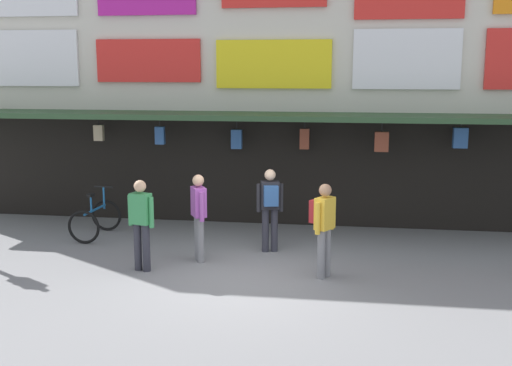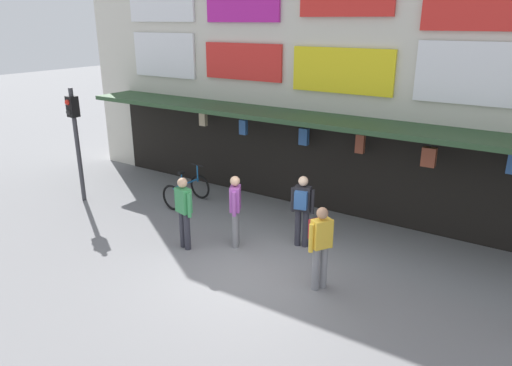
# 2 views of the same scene
# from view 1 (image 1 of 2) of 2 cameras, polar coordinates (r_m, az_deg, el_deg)

# --- Properties ---
(ground_plane) EXTENTS (80.00, 80.00, 0.00)m
(ground_plane) POSITION_cam_1_polar(r_m,az_deg,el_deg) (11.09, -0.97, -8.71)
(ground_plane) COLOR slate
(shopfront) EXTENTS (18.00, 2.60, 8.00)m
(shopfront) POSITION_cam_1_polar(r_m,az_deg,el_deg) (15.00, 1.91, 11.68)
(shopfront) COLOR beige
(shopfront) RESTS_ON ground
(bicycle_parked) EXTENTS (0.78, 1.20, 1.05)m
(bicycle_parked) POSITION_cam_1_polar(r_m,az_deg,el_deg) (14.05, -14.50, -3.24)
(bicycle_parked) COLOR black
(bicycle_parked) RESTS_ON ground
(pedestrian_in_yellow) EXTENTS (0.46, 0.48, 1.68)m
(pedestrian_in_yellow) POSITION_cam_1_polar(r_m,az_deg,el_deg) (10.94, 6.19, -3.66)
(pedestrian_in_yellow) COLOR gray
(pedestrian_in_yellow) RESTS_ON ground
(pedestrian_in_black) EXTENTS (0.52, 0.42, 1.68)m
(pedestrian_in_black) POSITION_cam_1_polar(r_m,az_deg,el_deg) (12.37, 1.30, -1.95)
(pedestrian_in_black) COLOR #2D2D38
(pedestrian_in_black) RESTS_ON ground
(pedestrian_in_red) EXTENTS (0.37, 0.48, 1.68)m
(pedestrian_in_red) POSITION_cam_1_polar(r_m,az_deg,el_deg) (11.84, -5.27, -2.73)
(pedestrian_in_red) COLOR gray
(pedestrian_in_red) RESTS_ON ground
(pedestrian_in_white) EXTENTS (0.52, 0.30, 1.68)m
(pedestrian_in_white) POSITION_cam_1_polar(r_m,az_deg,el_deg) (11.42, -10.49, -3.36)
(pedestrian_in_white) COLOR #2D2D38
(pedestrian_in_white) RESTS_ON ground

